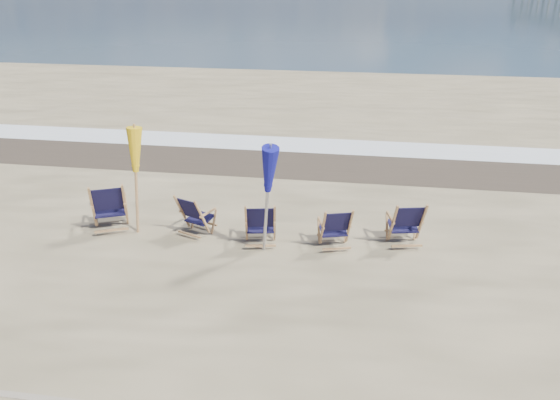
% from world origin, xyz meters
% --- Properties ---
extents(surf_foam, '(200.00, 1.40, 0.01)m').
position_xyz_m(surf_foam, '(0.00, 8.30, 0.00)').
color(surf_foam, silver).
rests_on(surf_foam, ground).
extents(wet_sand_strip, '(200.00, 2.60, 0.00)m').
position_xyz_m(wet_sand_strip, '(0.00, 6.80, 0.00)').
color(wet_sand_strip, '#42362A').
rests_on(wet_sand_strip, ground).
extents(beach_chair_0, '(0.94, 0.98, 1.07)m').
position_xyz_m(beach_chair_0, '(-3.07, 2.28, 0.54)').
color(beach_chair_0, black).
rests_on(beach_chair_0, ground).
extents(beach_chair_1, '(0.76, 0.80, 0.88)m').
position_xyz_m(beach_chair_1, '(-1.48, 2.14, 0.44)').
color(beach_chair_1, black).
rests_on(beach_chair_1, ground).
extents(beach_chair_2, '(0.71, 0.77, 0.93)m').
position_xyz_m(beach_chair_2, '(-0.08, 2.04, 0.47)').
color(beach_chair_2, black).
rests_on(beach_chair_2, ground).
extents(beach_chair_3, '(0.72, 0.77, 0.89)m').
position_xyz_m(beach_chair_3, '(1.29, 2.16, 0.44)').
color(beach_chair_3, black).
rests_on(beach_chair_3, ground).
extents(beach_chair_4, '(0.74, 0.80, 0.95)m').
position_xyz_m(beach_chair_4, '(2.59, 2.45, 0.48)').
color(beach_chair_4, black).
rests_on(beach_chair_4, ground).
extents(umbrella_yellow, '(0.30, 0.30, 2.08)m').
position_xyz_m(umbrella_yellow, '(-2.80, 2.32, 1.56)').
color(umbrella_yellow, '#AA7B4C').
rests_on(umbrella_yellow, ground).
extents(umbrella_blue, '(0.30, 0.30, 2.17)m').
position_xyz_m(umbrella_blue, '(-0.16, 1.71, 1.64)').
color(umbrella_blue, '#A5A5AD').
rests_on(umbrella_blue, ground).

